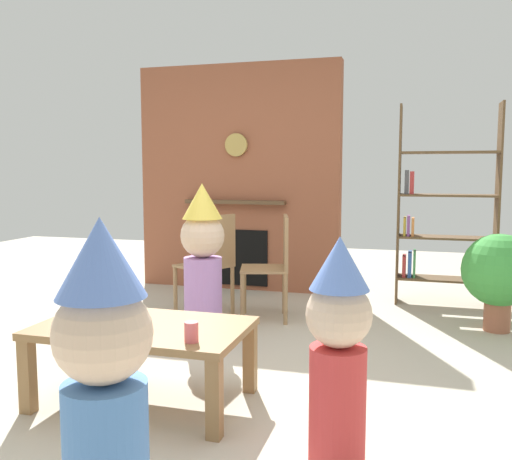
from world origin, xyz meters
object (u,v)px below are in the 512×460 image
at_px(paper_cup_far_left, 191,332).
at_px(child_in_pink, 338,349).
at_px(birthday_cake_slice, 75,314).
at_px(coffee_table, 143,336).
at_px(dining_chair_left, 211,259).
at_px(paper_cup_near_right, 87,305).
at_px(child_by_the_chairs, 203,258).
at_px(paper_plate_front, 113,330).
at_px(child_with_cone_hat, 104,385).
at_px(paper_cup_center, 132,327).
at_px(potted_plant_tall, 499,272).
at_px(paper_plate_rear, 119,314).
at_px(bookshelf, 439,214).
at_px(paper_cup_near_left, 103,312).
at_px(dining_chair_middle, 275,261).

relative_size(paper_cup_far_left, child_in_pink, 0.10).
relative_size(birthday_cake_slice, child_in_pink, 0.10).
height_order(coffee_table, dining_chair_left, dining_chair_left).
bearing_deg(paper_cup_near_right, child_by_the_chairs, 71.51).
relative_size(paper_plate_front, child_with_cone_hat, 0.15).
distance_m(child_by_the_chairs, dining_chair_left, 0.72).
bearing_deg(paper_cup_center, dining_chair_left, 99.41).
bearing_deg(potted_plant_tall, paper_plate_rear, -141.19).
bearing_deg(paper_cup_center, bookshelf, 62.03).
xyz_separation_m(birthday_cake_slice, potted_plant_tall, (2.50, 2.03, 0.00)).
relative_size(paper_plate_front, birthday_cake_slice, 1.69).
distance_m(paper_cup_near_left, birthday_cake_slice, 0.17).
distance_m(paper_plate_rear, potted_plant_tall, 2.97).
bearing_deg(paper_cup_center, dining_chair_middle, 83.59).
height_order(paper_cup_far_left, dining_chair_left, dining_chair_left).
height_order(paper_cup_near_right, paper_cup_far_left, paper_cup_far_left).
distance_m(bookshelf, child_in_pink, 3.27).
bearing_deg(child_with_cone_hat, dining_chair_left, -7.92).
bearing_deg(dining_chair_middle, birthday_cake_slice, 55.03).
bearing_deg(paper_plate_rear, child_in_pink, -22.26).
distance_m(paper_plate_front, child_in_pink, 1.25).
bearing_deg(paper_cup_center, coffee_table, 103.08).
distance_m(paper_plate_rear, child_by_the_chairs, 1.00).
bearing_deg(paper_cup_near_right, paper_cup_far_left, -22.59).
bearing_deg(dining_chair_left, child_in_pink, 149.22).
distance_m(bookshelf, paper_cup_near_left, 3.41).
xyz_separation_m(coffee_table, paper_plate_front, (-0.09, -0.15, 0.07)).
bearing_deg(paper_plate_front, paper_cup_far_left, -7.33).
height_order(paper_plate_front, dining_chair_middle, dining_chair_middle).
xyz_separation_m(bookshelf, paper_plate_rear, (-1.88, -2.66, -0.42)).
relative_size(paper_cup_far_left, birthday_cake_slice, 1.02).
bearing_deg(child_with_cone_hat, dining_chair_middle, -18.55).
relative_size(paper_cup_near_right, paper_plate_rear, 0.56).
bearing_deg(dining_chair_left, bookshelf, -125.94).
height_order(paper_cup_center, paper_plate_rear, paper_cup_center).
distance_m(paper_cup_far_left, potted_plant_tall, 2.80).
height_order(bookshelf, child_by_the_chairs, bookshelf).
relative_size(coffee_table, child_with_cone_hat, 1.00).
distance_m(paper_cup_near_left, paper_plate_front, 0.22).
bearing_deg(paper_cup_near_right, paper_plate_rear, 8.69).
distance_m(bookshelf, child_by_the_chairs, 2.43).
height_order(paper_plate_front, child_in_pink, child_in_pink).
height_order(child_with_cone_hat, child_in_pink, child_with_cone_hat).
relative_size(paper_cup_near_left, paper_plate_front, 0.60).
height_order(child_with_cone_hat, child_by_the_chairs, child_by_the_chairs).
height_order(paper_cup_near_right, child_in_pink, child_in_pink).
distance_m(paper_cup_near_left, dining_chair_middle, 1.94).
xyz_separation_m(paper_cup_near_right, paper_cup_center, (0.48, -0.32, -0.00)).
bearing_deg(dining_chair_middle, coffee_table, 66.74).
height_order(bookshelf, child_with_cone_hat, bookshelf).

